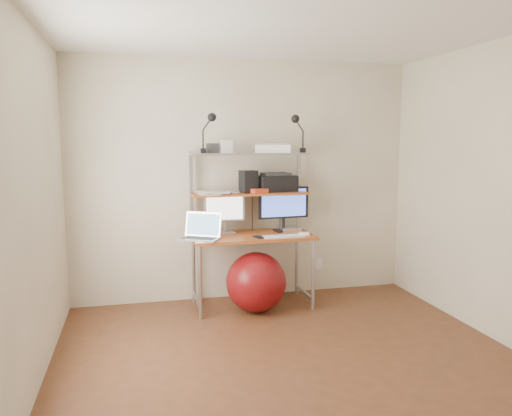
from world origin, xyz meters
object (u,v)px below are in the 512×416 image
(monitor_silver, at_px, (224,209))
(monitor_black, at_px, (284,205))
(printer, at_px, (276,183))
(exercise_ball, at_px, (256,282))
(laptop, at_px, (202,233))

(monitor_silver, xyz_separation_m, monitor_black, (0.62, -0.03, 0.02))
(printer, bearing_deg, exercise_ball, -139.42)
(monitor_black, xyz_separation_m, exercise_ball, (-0.36, -0.29, -0.71))
(monitor_black, relative_size, exercise_ball, 0.91)
(laptop, bearing_deg, monitor_black, 42.56)
(printer, bearing_deg, monitor_black, -46.84)
(printer, height_order, exercise_ball, printer)
(laptop, distance_m, printer, 0.97)
(printer, relative_size, exercise_ball, 0.74)
(monitor_silver, distance_m, monitor_black, 0.62)
(monitor_silver, relative_size, printer, 1.06)
(printer, bearing_deg, laptop, -170.75)
(monitor_black, relative_size, printer, 1.24)
(monitor_silver, bearing_deg, exercise_ball, -54.65)
(monitor_black, xyz_separation_m, laptop, (-0.88, -0.22, -0.22))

